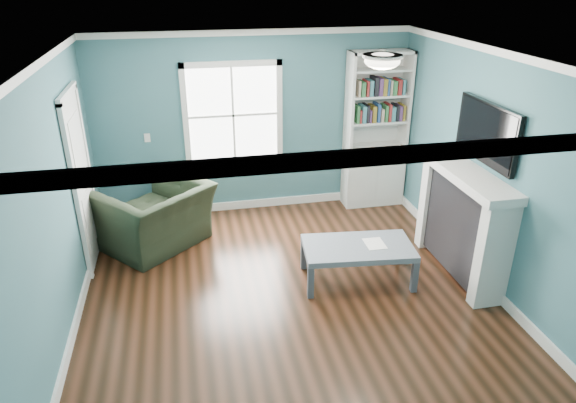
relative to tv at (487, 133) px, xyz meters
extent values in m
plane|color=black|center=(-2.20, -0.20, -1.72)|extent=(5.00, 5.00, 0.00)
plane|color=#386671|center=(-2.20, 2.30, -0.43)|extent=(4.50, 0.00, 4.50)
plane|color=#386671|center=(-2.20, -2.70, -0.43)|extent=(4.50, 0.00, 4.50)
plane|color=#386671|center=(-4.45, -0.20, -0.43)|extent=(0.00, 5.00, 5.00)
plane|color=#386671|center=(0.05, -0.20, -0.43)|extent=(0.00, 5.00, 5.00)
plane|color=white|center=(-2.20, -0.20, 0.88)|extent=(5.00, 5.00, 0.00)
cube|color=white|center=(-2.20, 2.28, -1.66)|extent=(4.50, 0.03, 0.12)
cube|color=white|center=(-4.44, -0.20, -1.66)|extent=(0.03, 5.00, 0.12)
cube|color=white|center=(0.03, -0.20, -1.66)|extent=(0.03, 5.00, 0.12)
cube|color=white|center=(-2.20, 2.28, 0.84)|extent=(4.50, 0.04, 0.08)
cube|color=white|center=(-2.20, -2.68, 0.84)|extent=(4.50, 0.04, 0.08)
cube|color=white|center=(-4.43, -0.20, 0.84)|extent=(0.04, 5.00, 0.08)
cube|color=white|center=(0.03, -0.20, 0.84)|extent=(0.04, 5.00, 0.08)
cube|color=white|center=(-2.50, 2.29, -0.27)|extent=(1.24, 0.01, 1.34)
cube|color=white|center=(-3.16, 2.28, -0.27)|extent=(0.08, 0.06, 1.50)
cube|color=white|center=(-1.84, 2.28, -0.27)|extent=(0.08, 0.06, 1.50)
cube|color=white|center=(-2.50, 2.28, -0.98)|extent=(1.40, 0.06, 0.08)
cube|color=white|center=(-2.50, 2.28, 0.44)|extent=(1.40, 0.06, 0.08)
cube|color=white|center=(-2.50, 2.28, -0.27)|extent=(1.24, 0.03, 0.03)
cube|color=white|center=(-2.50, 2.28, -0.27)|extent=(0.03, 0.03, 1.34)
cube|color=silver|center=(-0.43, 2.10, -1.27)|extent=(0.90, 0.35, 0.90)
cube|color=silver|center=(-0.86, 2.10, -0.12)|extent=(0.04, 0.35, 1.40)
cube|color=silver|center=(0.00, 2.10, -0.12)|extent=(0.04, 0.35, 1.40)
cube|color=silver|center=(-0.43, 2.26, -0.12)|extent=(0.90, 0.02, 1.40)
cube|color=silver|center=(-0.43, 2.10, 0.55)|extent=(0.90, 0.35, 0.04)
cube|color=silver|center=(-0.43, 2.10, -0.80)|extent=(0.84, 0.33, 0.03)
cube|color=silver|center=(-0.43, 2.10, -0.42)|extent=(0.84, 0.33, 0.03)
cube|color=silver|center=(-0.43, 2.10, -0.04)|extent=(0.84, 0.33, 0.03)
cube|color=silver|center=(-0.43, 2.10, 0.32)|extent=(0.84, 0.33, 0.03)
cube|color=#33723F|center=(-0.43, 2.08, -0.30)|extent=(0.70, 0.25, 0.22)
cube|color=maroon|center=(-0.43, 2.08, 0.08)|extent=(0.70, 0.25, 0.22)
cylinder|color=beige|center=(-0.43, 2.05, 0.46)|extent=(0.26, 0.06, 0.26)
cube|color=black|center=(-0.11, 0.00, -1.12)|extent=(0.30, 1.20, 1.10)
cube|color=black|center=(-0.13, 0.00, -1.32)|extent=(0.22, 0.65, 0.70)
cube|color=silver|center=(-0.13, -0.67, -1.12)|extent=(0.36, 0.16, 1.20)
cube|color=silver|center=(-0.13, 0.67, -1.12)|extent=(0.36, 0.16, 1.20)
cube|color=silver|center=(-0.15, 0.00, -0.47)|extent=(0.44, 1.58, 0.10)
cube|color=black|center=(0.00, 0.00, 0.00)|extent=(0.06, 1.10, 0.65)
cube|color=silver|center=(-4.43, 1.20, -0.70)|extent=(0.04, 0.80, 2.05)
cube|color=white|center=(-4.42, 0.75, -0.70)|extent=(0.05, 0.08, 2.13)
cube|color=white|center=(-4.42, 1.65, -0.70)|extent=(0.05, 0.08, 2.13)
cube|color=white|center=(-4.42, 1.20, 0.36)|extent=(0.05, 0.98, 0.08)
sphere|color=#BF8C3F|center=(-4.37, 1.50, -0.77)|extent=(0.07, 0.07, 0.07)
ellipsoid|color=white|center=(-1.30, -0.10, 0.82)|extent=(0.34, 0.34, 0.15)
cylinder|color=white|center=(-1.30, -0.10, 0.86)|extent=(0.38, 0.38, 0.03)
cube|color=white|center=(-3.70, 2.28, -0.52)|extent=(0.08, 0.01, 0.12)
imported|color=black|center=(-3.65, 1.40, -1.17)|extent=(1.49, 1.45, 1.10)
cube|color=#464B54|center=(-1.97, -0.17, -1.53)|extent=(0.07, 0.07, 0.38)
cube|color=#464B54|center=(-0.80, -0.30, -1.53)|extent=(0.07, 0.07, 0.38)
cube|color=#464B54|center=(-1.91, 0.44, -1.53)|extent=(0.07, 0.07, 0.38)
cube|color=#464B54|center=(-0.74, 0.31, -1.53)|extent=(0.07, 0.07, 0.38)
cube|color=slate|center=(-1.35, 0.07, -1.31)|extent=(1.31, 0.81, 0.07)
cube|color=white|center=(-1.16, 0.07, -1.27)|extent=(0.22, 0.28, 0.00)
camera|label=1|loc=(-3.19, -4.77, 1.63)|focal=32.00mm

